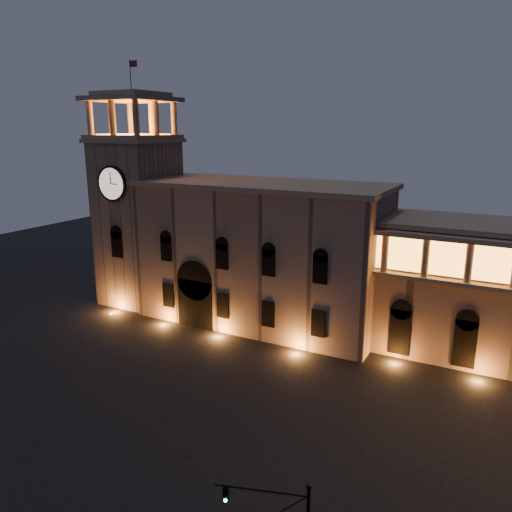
{
  "coord_description": "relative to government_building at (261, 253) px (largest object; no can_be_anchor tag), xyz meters",
  "views": [
    {
      "loc": [
        25.43,
        -31.4,
        23.8
      ],
      "look_at": [
        0.4,
        16.0,
        10.07
      ],
      "focal_mm": 35.0,
      "sensor_mm": 36.0,
      "label": 1
    }
  ],
  "objects": [
    {
      "name": "government_building",
      "position": [
        0.0,
        0.0,
        0.0
      ],
      "size": [
        30.8,
        12.8,
        17.6
      ],
      "color": "#8A6E5A",
      "rests_on": "ground"
    },
    {
      "name": "clock_tower",
      "position": [
        -18.42,
        -0.95,
        3.73
      ],
      "size": [
        9.8,
        9.8,
        32.4
      ],
      "color": "#8A6E5A",
      "rests_on": "ground"
    },
    {
      "name": "ground",
      "position": [
        2.08,
        -21.93,
        -8.77
      ],
      "size": [
        160.0,
        160.0,
        0.0
      ],
      "primitive_type": "plane",
      "color": "black",
      "rests_on": "ground"
    }
  ]
}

